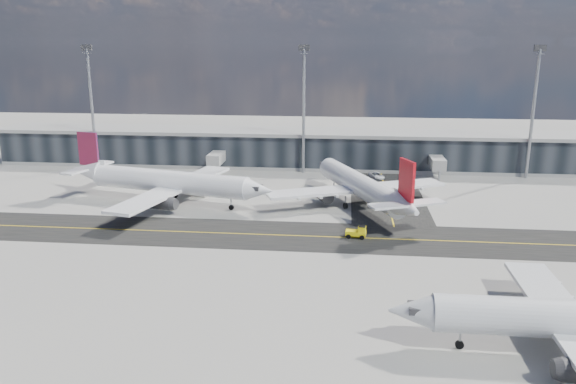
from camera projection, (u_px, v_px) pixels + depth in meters
name	position (u px, v px, depth m)	size (l,w,h in m)	color
ground	(278.00, 244.00, 84.46)	(300.00, 300.00, 0.00)	gray
taxiway_lanes	(309.00, 223.00, 94.38)	(180.00, 63.00, 0.03)	black
terminal_concourse	(306.00, 150.00, 136.18)	(152.00, 19.80, 8.80)	black
floodlight_masts	(304.00, 105.00, 126.54)	(102.50, 0.70, 28.90)	gray
airliner_af	(167.00, 182.00, 104.97)	(41.97, 36.09, 12.56)	white
airliner_redtail	(360.00, 186.00, 102.61)	(33.72, 39.03, 12.08)	white
baggage_tug	(358.00, 232.00, 86.83)	(3.29, 1.96, 1.96)	#FFEC0D
service_van	(376.00, 175.00, 124.88)	(2.27, 4.92, 1.37)	white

